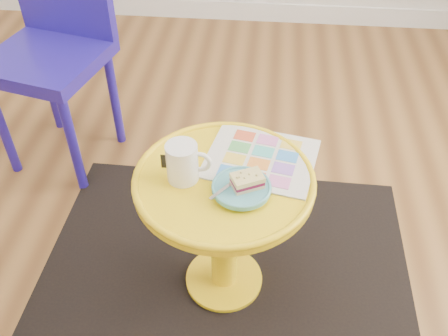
# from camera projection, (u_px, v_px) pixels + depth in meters

# --- Properties ---
(floor) EXTENTS (4.00, 4.00, 0.00)m
(floor) POSITION_uv_depth(u_px,v_px,m) (115.00, 256.00, 1.84)
(floor) COLOR brown
(floor) RESTS_ON ground
(rug) EXTENTS (1.32, 1.12, 0.01)m
(rug) POSITION_uv_depth(u_px,v_px,m) (224.00, 280.00, 1.76)
(rug) COLOR black
(rug) RESTS_ON ground
(side_table) EXTENTS (0.52, 0.52, 0.50)m
(side_table) POSITION_uv_depth(u_px,v_px,m) (224.00, 212.00, 1.52)
(side_table) COLOR yellow
(side_table) RESTS_ON ground
(chair) EXTENTS (0.51, 0.51, 0.95)m
(chair) POSITION_uv_depth(u_px,v_px,m) (54.00, 37.00, 1.96)
(chair) COLOR #241795
(chair) RESTS_ON ground
(newspaper) EXTENTS (0.36, 0.33, 0.01)m
(newspaper) POSITION_uv_depth(u_px,v_px,m) (261.00, 158.00, 1.49)
(newspaper) COLOR silver
(newspaper) RESTS_ON side_table
(mug) EXTENTS (0.13, 0.09, 0.12)m
(mug) POSITION_uv_depth(u_px,v_px,m) (183.00, 161.00, 1.39)
(mug) COLOR white
(mug) RESTS_ON side_table
(plate) EXTENTS (0.16, 0.16, 0.02)m
(plate) POSITION_uv_depth(u_px,v_px,m) (241.00, 188.00, 1.37)
(plate) COLOR #55A9B3
(plate) RESTS_ON newspaper
(cake_slice) EXTENTS (0.10, 0.09, 0.04)m
(cake_slice) POSITION_uv_depth(u_px,v_px,m) (247.00, 181.00, 1.36)
(cake_slice) COLOR #D3BC8C
(cake_slice) RESTS_ON plate
(fork) EXTENTS (0.10, 0.12, 0.00)m
(fork) POSITION_uv_depth(u_px,v_px,m) (230.00, 185.00, 1.37)
(fork) COLOR silver
(fork) RESTS_ON plate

